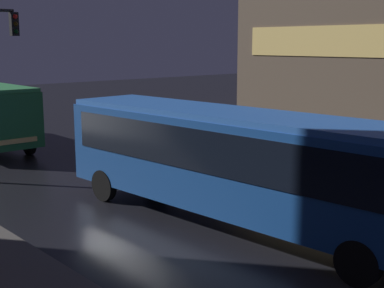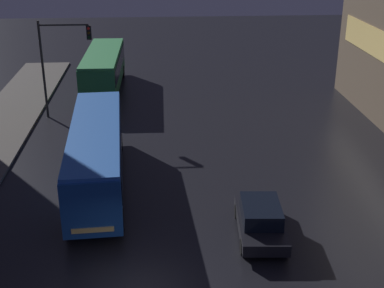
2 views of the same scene
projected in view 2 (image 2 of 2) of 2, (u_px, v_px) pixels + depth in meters
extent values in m
cube|color=#194793|center=(97.00, 153.00, 26.07)|extent=(3.06, 11.62, 2.44)
cube|color=black|center=(96.00, 144.00, 25.89)|extent=(3.07, 10.70, 1.10)
cube|color=blue|center=(95.00, 128.00, 25.57)|extent=(3.00, 11.38, 0.16)
cube|color=#F4CC72|center=(93.00, 230.00, 21.11)|extent=(1.68, 0.20, 0.20)
cylinder|color=black|center=(121.00, 220.00, 22.71)|extent=(0.31, 1.01, 1.00)
cylinder|color=black|center=(69.00, 223.00, 22.45)|extent=(0.31, 1.01, 1.00)
cylinder|color=black|center=(120.00, 142.00, 30.67)|extent=(0.31, 1.01, 1.00)
cylinder|color=black|center=(81.00, 144.00, 30.41)|extent=(0.31, 1.01, 1.00)
cube|color=#236B38|center=(104.00, 69.00, 41.14)|extent=(2.67, 10.37, 2.35)
cube|color=black|center=(103.00, 63.00, 40.97)|extent=(2.72, 9.54, 1.10)
cube|color=#399252|center=(103.00, 53.00, 40.66)|extent=(2.62, 10.16, 0.16)
cube|color=#F4CC72|center=(97.00, 99.00, 36.66)|extent=(1.78, 0.12, 0.20)
cylinder|color=black|center=(116.00, 99.00, 38.20)|extent=(0.26, 1.00, 1.00)
cylinder|color=black|center=(83.00, 99.00, 38.08)|extent=(0.26, 1.00, 1.00)
cylinder|color=black|center=(123.00, 72.00, 45.15)|extent=(0.26, 1.00, 1.00)
cylinder|color=black|center=(95.00, 72.00, 45.02)|extent=(0.26, 1.00, 1.00)
cube|color=black|center=(260.00, 223.00, 22.33)|extent=(2.13, 4.33, 0.50)
cube|color=black|center=(261.00, 211.00, 22.11)|extent=(1.73, 2.42, 0.66)
cylinder|color=black|center=(286.00, 247.00, 21.13)|extent=(0.24, 0.65, 0.64)
cylinder|color=black|center=(243.00, 247.00, 21.12)|extent=(0.24, 0.65, 0.64)
cylinder|color=black|center=(275.00, 211.00, 23.72)|extent=(0.24, 0.65, 0.64)
cylinder|color=black|center=(237.00, 211.00, 23.72)|extent=(0.24, 0.65, 0.64)
cylinder|color=#2D2D2D|center=(43.00, 70.00, 34.90)|extent=(0.16, 0.16, 6.46)
cylinder|color=#2D2D2D|center=(63.00, 25.00, 33.88)|extent=(3.14, 0.12, 0.12)
cube|color=black|center=(89.00, 32.00, 34.17)|extent=(0.30, 0.24, 0.90)
sphere|color=red|center=(88.00, 28.00, 33.93)|extent=(0.18, 0.18, 0.18)
sphere|color=#3B2B07|center=(89.00, 33.00, 34.04)|extent=(0.18, 0.18, 0.18)
sphere|color=black|center=(89.00, 37.00, 34.15)|extent=(0.18, 0.18, 0.18)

